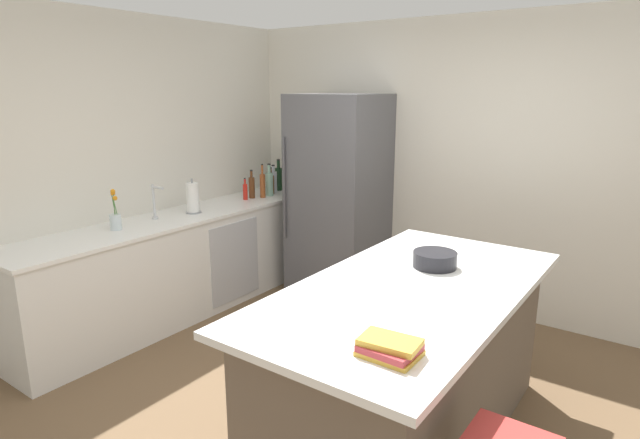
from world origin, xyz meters
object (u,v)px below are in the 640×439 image
Objects in this scene: soda_bottle at (273,181)px; cookbook_stack at (390,348)px; paper_towel_roll at (193,198)px; sink_faucet at (155,201)px; wine_bottle at (279,178)px; syrup_bottle at (252,187)px; flower_vase at (116,218)px; vinegar_bottle at (263,185)px; mixing_bowl at (435,259)px; kitchen_island at (408,362)px; whiskey_bottle at (270,183)px; hot_sauce_bottle at (245,191)px; gin_bottle at (269,183)px; refrigerator at (338,196)px.

soda_bottle is 1.16× the size of cookbook_stack.
paper_towel_roll is 1.23× the size of cookbook_stack.
wine_bottle is (0.01, 1.61, -0.02)m from sink_faucet.
sink_faucet is 1.04× the size of syrup_bottle.
vinegar_bottle is (0.11, 1.61, 0.04)m from flower_vase.
mixing_bowl is at bearing 3.33° from sink_faucet.
paper_towel_roll reaches higher than kitchen_island.
whiskey_bottle is at bearing 138.65° from cookbook_stack.
syrup_bottle is 0.10m from hot_sauce_bottle.
paper_towel_roll is 0.98m from gin_bottle.
paper_towel_roll is at bearing -93.51° from vinegar_bottle.
wine_bottle is at bearing 89.60° from sink_faucet.
sink_faucet is (-2.50, 0.23, 0.58)m from kitchen_island.
refrigerator is 7.36× the size of mixing_bowl.
hot_sauce_bottle is at bearing -154.17° from refrigerator.
vinegar_bottle reaches higher than soda_bottle.
syrup_bottle is (0.05, -0.48, -0.02)m from wine_bottle.
whiskey_bottle is at bearing -75.91° from wine_bottle.
flower_vase reaches higher than cookbook_stack.
syrup_bottle is (-0.00, -0.28, 0.00)m from whiskey_bottle.
vinegar_bottle is at bearing 86.14° from flower_vase.
sink_faucet reaches higher than mixing_bowl.
gin_bottle is at bearing 146.79° from kitchen_island.
kitchen_island is 2.98m from whiskey_bottle.
kitchen_island is at bearing -33.21° from gin_bottle.
gin_bottle is at bearing 153.26° from mixing_bowl.
mixing_bowl is (2.35, -1.07, -0.05)m from vinegar_bottle.
refrigerator is at bearing 52.77° from paper_towel_roll.
soda_bottle is (0.01, 1.89, 0.03)m from flower_vase.
refrigerator is 5.78× the size of gin_bottle.
flower_vase reaches higher than paper_towel_roll.
vinegar_bottle reaches higher than whiskey_bottle.
wine_bottle is at bearing 136.84° from cookbook_stack.
flower_vase is at bearing -115.81° from refrigerator.
whiskey_bottle is 0.97× the size of syrup_bottle.
hot_sauce_bottle is (-0.06, -0.29, -0.04)m from gin_bottle.
hot_sauce_bottle is (0.00, -0.10, -0.03)m from syrup_bottle.
kitchen_island is 2.58m from sink_faucet.
vinegar_bottle is (0.13, 1.22, -0.03)m from sink_faucet.
syrup_bottle is (-0.85, -0.31, 0.05)m from refrigerator.
syrup_bottle is at bearing 142.15° from cookbook_stack.
sink_faucet is at bearing -176.67° from mixing_bowl.
flower_vase is at bearing -93.86° from vinegar_bottle.
hot_sauce_bottle is at bearing -86.32° from soda_bottle.
syrup_bottle is at bearing -85.79° from soda_bottle.
refrigerator is 8.77× the size of hot_sauce_bottle.
soda_bottle is 0.47m from hot_sauce_bottle.
kitchen_island is 2.79m from hot_sauce_bottle.
wine_bottle is 1.16× the size of soda_bottle.
wine_bottle reaches higher than cookbook_stack.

